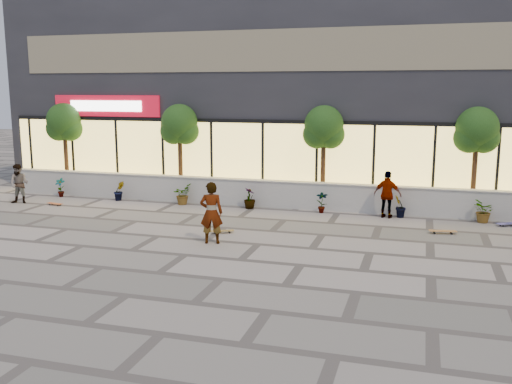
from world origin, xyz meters
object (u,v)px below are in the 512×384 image
(skateboard_right_near, at_px, (443,231))
(tree_east, at_px, (477,133))
(skateboard_right_far, at_px, (508,224))
(tree_west, at_px, (64,124))
(tree_mideast, at_px, (324,130))
(skateboard_left, at_px, (55,204))
(tree_midwest, at_px, (180,127))
(skateboard_center, at_px, (222,231))
(skater_center, at_px, (211,213))
(skater_left, at_px, (19,184))
(skater_right_near, at_px, (388,195))

(skateboard_right_near, bearing_deg, tree_east, 61.77)
(skateboard_right_near, relative_size, skateboard_right_far, 1.08)
(tree_west, height_order, tree_mideast, same)
(skateboard_left, xyz_separation_m, skateboard_right_far, (16.71, 1.36, 0.01))
(tree_mideast, bearing_deg, tree_midwest, 180.00)
(skateboard_center, relative_size, skateboard_right_near, 0.86)
(skater_center, xyz_separation_m, skater_left, (-9.49, 3.43, -0.14))
(skater_left, xyz_separation_m, skateboard_left, (1.57, 0.04, -0.72))
(skateboard_right_far, bearing_deg, tree_midwest, 143.19)
(tree_mideast, height_order, skateboard_right_far, tree_mideast)
(skateboard_left, relative_size, skateboard_right_far, 0.90)
(skateboard_right_near, distance_m, skateboard_right_far, 2.75)
(tree_west, xyz_separation_m, skater_right_near, (14.06, -1.40, -2.14))
(tree_mideast, xyz_separation_m, skateboard_left, (-10.15, -2.86, -2.91))
(skater_center, bearing_deg, skateboard_right_near, -171.11)
(tree_mideast, height_order, skater_center, tree_mideast)
(skater_left, distance_m, skateboard_right_far, 18.34)
(skateboard_center, bearing_deg, tree_east, 8.04)
(tree_east, distance_m, skater_center, 10.20)
(skateboard_right_far, bearing_deg, skater_right_near, 148.57)
(tree_east, height_order, skateboard_right_near, tree_east)
(tree_west, xyz_separation_m, skater_left, (-0.21, -2.90, -2.19))
(tree_west, distance_m, skateboard_center, 10.91)
(tree_mideast, distance_m, skateboard_right_far, 7.33)
(tree_west, bearing_deg, skater_center, -34.32)
(skateboard_center, relative_size, skateboard_left, 1.03)
(skater_center, relative_size, skateboard_right_far, 2.28)
(tree_west, xyz_separation_m, skateboard_left, (1.35, -2.86, -2.91))
(tree_west, relative_size, tree_mideast, 1.00)
(tree_midwest, relative_size, skateboard_left, 5.36)
(skater_left, relative_size, skater_right_near, 0.94)
(skater_right_near, xyz_separation_m, skateboard_left, (-12.71, -1.46, -0.77))
(tree_west, xyz_separation_m, skateboard_right_far, (18.06, -1.50, -2.90))
(tree_east, bearing_deg, skater_right_near, -154.52)
(skater_right_near, bearing_deg, skateboard_center, 50.11)
(tree_east, xyz_separation_m, skateboard_right_far, (1.06, -1.50, -2.90))
(tree_east, bearing_deg, tree_west, 180.00)
(skater_left, relative_size, skateboard_left, 2.16)
(skateboard_left, bearing_deg, tree_midwest, 45.63)
(skateboard_center, distance_m, skateboard_right_far, 9.60)
(skater_left, bearing_deg, tree_west, 73.95)
(tree_east, bearing_deg, tree_mideast, 180.00)
(tree_midwest, distance_m, skateboard_center, 6.95)
(tree_midwest, bearing_deg, skater_right_near, -9.29)
(skateboard_center, bearing_deg, skateboard_right_near, -9.39)
(skateboard_left, bearing_deg, skater_left, -167.35)
(skateboard_center, bearing_deg, skateboard_right_far, -3.00)
(tree_mideast, bearing_deg, skateboard_center, -114.33)
(tree_midwest, bearing_deg, skateboard_right_far, -6.81)
(skateboard_center, relative_size, skateboard_right_far, 0.93)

